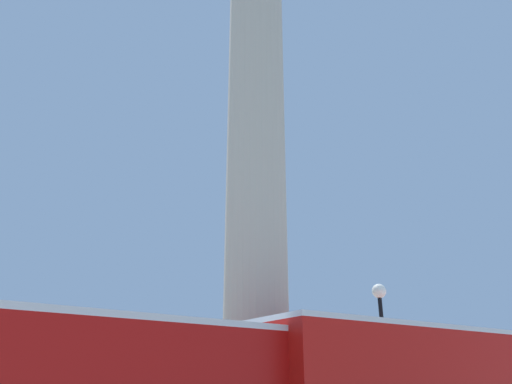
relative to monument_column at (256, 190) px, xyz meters
name	(u,v)px	position (x,y,z in m)	size (l,w,h in m)	color
monument_column	(256,190)	(0.00, 0.00, 0.00)	(5.62, 5.62, 26.22)	#ADA593
street_lamp	(385,358)	(3.78, -1.94, -5.73)	(0.49, 0.49, 6.32)	black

